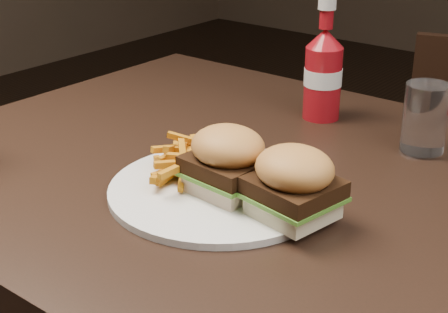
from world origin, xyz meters
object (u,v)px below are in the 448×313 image
Objects in this scene: dining_table at (304,198)px; plate at (219,190)px; tumbler at (425,118)px; ketchup_bottle at (323,84)px.

dining_table is 4.10× the size of plate.
plate is at bearing -116.45° from tumbler.
tumbler is (0.20, -0.03, -0.01)m from ketchup_bottle.
tumbler is (0.08, 0.21, 0.08)m from dining_table.
plate is (-0.07, -0.09, 0.03)m from dining_table.
plate is 2.34× the size of ketchup_bottle.
ketchup_bottle reaches higher than tumbler.
dining_table is 0.28m from ketchup_bottle.
ketchup_bottle is at bearing 98.19° from plate.
tumbler reaches higher than dining_table.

